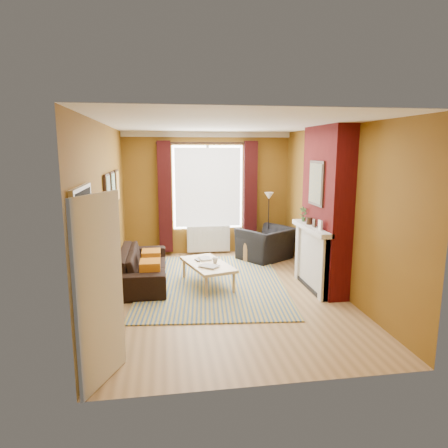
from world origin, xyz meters
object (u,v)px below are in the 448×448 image
at_px(coffee_table, 207,265).
at_px(wicker_stool, 250,251).
at_px(floor_lamp, 269,206).
at_px(armchair, 266,244).
at_px(sofa, 143,266).

bearing_deg(coffee_table, wicker_stool, 36.86).
distance_m(coffee_table, floor_lamp, 2.67).
bearing_deg(coffee_table, floor_lamp, 34.23).
height_order(wicker_stool, floor_lamp, floor_lamp).
height_order(coffee_table, floor_lamp, floor_lamp).
bearing_deg(armchair, sofa, -10.39).
bearing_deg(floor_lamp, armchair, -109.15).
xyz_separation_m(wicker_stool, floor_lamp, (0.54, 0.51, 0.93)).
distance_m(armchair, floor_lamp, 0.91).
distance_m(coffee_table, wicker_stool, 1.83).
bearing_deg(sofa, armchair, -66.28).
bearing_deg(sofa, floor_lamp, -60.16).
height_order(sofa, wicker_stool, sofa).
bearing_deg(floor_lamp, coffee_table, -129.78).
distance_m(armchair, wicker_stool, 0.42).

